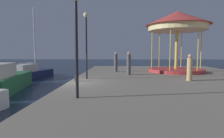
% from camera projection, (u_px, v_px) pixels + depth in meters
% --- Properties ---
extents(ground_plane, '(120.00, 120.00, 0.00)m').
position_uv_depth(ground_plane, '(69.00, 94.00, 11.48)').
color(ground_plane, '#162338').
extents(quay_dock, '(14.67, 26.92, 0.80)m').
position_uv_depth(quay_dock, '(187.00, 89.00, 11.23)').
color(quay_dock, gray).
rests_on(quay_dock, ground).
extents(sailboat_navy, '(2.38, 6.13, 7.32)m').
position_uv_depth(sailboat_navy, '(31.00, 72.00, 18.91)').
color(sailboat_navy, '#19214C').
rests_on(sailboat_navy, ground).
extents(motorboat_green, '(2.98, 6.13, 1.94)m').
position_uv_depth(motorboat_green, '(4.00, 81.00, 12.21)').
color(motorboat_green, '#236638').
rests_on(motorboat_green, ground).
extents(carousel, '(5.86, 5.86, 5.63)m').
position_uv_depth(carousel, '(177.00, 27.00, 16.92)').
color(carousel, '#B23333').
rests_on(carousel, quay_dock).
extents(lamp_post_near_edge, '(0.36, 0.36, 4.13)m').
position_uv_depth(lamp_post_near_edge, '(76.00, 26.00, 7.09)').
color(lamp_post_near_edge, black).
rests_on(lamp_post_near_edge, quay_dock).
extents(lamp_post_mid_promenade, '(0.36, 0.36, 4.53)m').
position_uv_depth(lamp_post_mid_promenade, '(86.00, 34.00, 12.45)').
color(lamp_post_mid_promenade, black).
rests_on(lamp_post_mid_promenade, quay_dock).
extents(bollard_north, '(0.24, 0.24, 0.40)m').
position_uv_depth(bollard_north, '(76.00, 78.00, 11.61)').
color(bollard_north, '#2D2D33').
rests_on(bollard_north, quay_dock).
extents(person_far_corner, '(0.34, 0.34, 1.89)m').
position_uv_depth(person_far_corner, '(129.00, 64.00, 15.02)').
color(person_far_corner, '#514C56').
rests_on(person_far_corner, quay_dock).
extents(person_near_carousel, '(0.34, 0.34, 1.73)m').
position_uv_depth(person_near_carousel, '(190.00, 68.00, 11.82)').
color(person_near_carousel, tan).
rests_on(person_near_carousel, quay_dock).
extents(person_by_the_water, '(0.34, 0.34, 1.88)m').
position_uv_depth(person_by_the_water, '(116.00, 62.00, 17.49)').
color(person_by_the_water, '#514C56').
rests_on(person_by_the_water, quay_dock).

